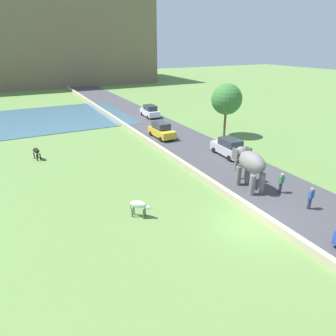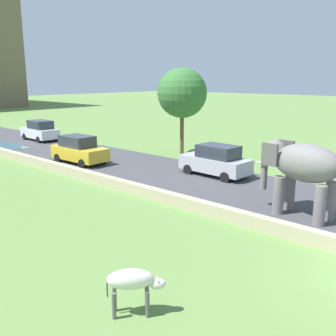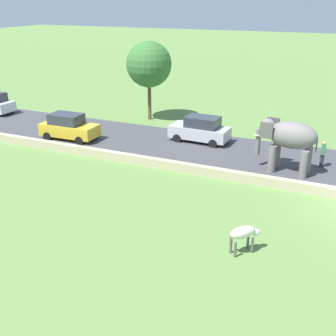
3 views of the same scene
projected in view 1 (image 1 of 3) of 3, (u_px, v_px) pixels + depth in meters
ground_plane at (248, 226)px, 18.08m from camera, size 220.00×220.00×0.00m
road_surface at (169, 133)px, 36.52m from camera, size 7.00×120.00×0.06m
barrier_wall at (147, 140)px, 33.18m from camera, size 0.40×110.00×0.52m
hill_distant at (23, 36)px, 76.77m from camera, size 64.00×28.00×23.85m
elephant at (250, 163)px, 22.05m from camera, size 1.67×3.53×2.99m
person_beside_elephant at (281, 183)px, 21.67m from camera, size 0.36×0.22×1.63m
person_trailing at (310, 198)px, 19.55m from camera, size 0.36×0.22×1.63m
car_yellow at (162, 130)px, 34.51m from camera, size 1.88×4.04×1.80m
car_white at (150, 111)px, 44.22m from camera, size 1.94×4.08×1.80m
car_silver at (229, 147)px, 28.90m from camera, size 1.91×4.06×1.80m
cow_white at (139, 205)px, 18.73m from camera, size 1.25×1.19×1.15m
cow_black at (36, 151)px, 28.12m from camera, size 0.70×1.42×1.15m
tree_near at (227, 99)px, 33.91m from camera, size 3.54×3.54×6.15m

